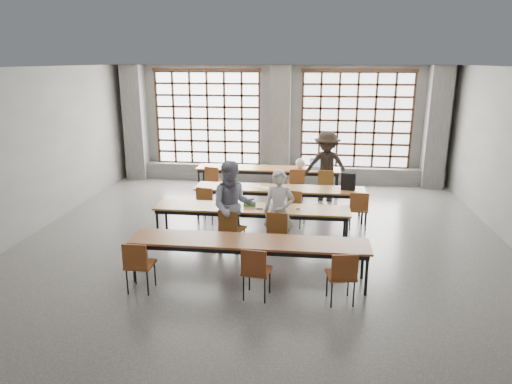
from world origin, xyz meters
The scene contains 40 objects.
floor centered at (0.00, 0.00, 0.00)m, with size 11.00×11.00×0.00m, color #4A4A48.
ceiling centered at (0.00, 0.00, 3.50)m, with size 11.00×11.00×0.00m, color silver.
wall_back centered at (0.00, 5.50, 1.75)m, with size 10.00×10.00×0.00m, color #62625F.
wall_front centered at (0.00, -5.50, 1.75)m, with size 10.00×10.00×0.00m, color #62625F.
wall_left centered at (-5.00, 0.00, 1.75)m, with size 11.00×11.00×0.00m, color #62625F.
column_left centered at (-4.50, 5.22, 1.75)m, with size 0.60×0.55×3.50m, color #50504E.
column_mid centered at (0.00, 5.22, 1.75)m, with size 0.60×0.55×3.50m, color #50504E.
column_right centered at (4.50, 5.22, 1.75)m, with size 0.60×0.55×3.50m, color #50504E.
window_left centered at (-2.25, 5.42, 1.90)m, with size 3.32×0.12×3.00m.
window_right centered at (2.25, 5.42, 1.90)m, with size 3.32×0.12×3.00m.
sill_ledge centered at (0.00, 5.30, 0.25)m, with size 9.80×0.35×0.50m, color #50504E.
desk_row_a centered at (-0.24, 3.98, 0.66)m, with size 4.00×0.70×0.73m.
desk_row_b centered at (0.23, 1.94, 0.66)m, with size 4.00×0.70×0.73m.
desk_row_c centered at (-0.23, 0.39, 0.66)m, with size 4.00×0.70×0.73m.
desk_row_d centered at (-0.05, -1.39, 0.66)m, with size 4.00×0.70×0.73m.
chair_back_left centered at (-1.66, 3.35, 0.54)m, with size 0.52×0.52×0.88m.
chair_back_mid centered at (0.58, 3.35, 0.54)m, with size 0.50×0.50×0.88m.
chair_back_right centered at (1.36, 3.35, 0.54)m, with size 0.45×0.45×0.88m.
chair_mid_left centered at (-1.39, 1.32, 0.54)m, with size 0.50×0.50×0.88m.
chair_mid_centre centered at (0.61, 1.32, 0.54)m, with size 0.51×0.51×0.88m.
chair_mid_right centered at (2.02, 1.32, 0.54)m, with size 0.44×0.45×0.88m.
chair_front_left centered at (-0.56, -0.23, 0.54)m, with size 0.53×0.53×0.88m.
chair_front_right centered at (0.36, -0.23, 0.54)m, with size 0.46×0.46×0.88m.
chair_near_left centered at (-1.75, -2.02, 0.54)m, with size 0.42×0.43×0.88m.
chair_near_mid centered at (0.14, -2.02, 0.54)m, with size 0.47×0.48×0.88m.
chair_near_right centered at (1.47, -2.02, 0.54)m, with size 0.49×0.49×0.88m.
student_male centered at (0.37, -0.11, 0.82)m, with size 0.60×0.39×1.65m, color silver.
student_female centered at (-0.53, -0.11, 0.90)m, with size 0.87×0.68×1.79m, color #19224B.
student_back centered at (1.36, 3.48, 0.93)m, with size 1.20×0.69×1.86m, color black.
laptop_front centered at (0.31, 0.50, 0.79)m, with size 0.37×0.32×0.26m.
laptop_back centered at (1.11, 4.09, 0.79)m, with size 0.37×0.32×0.26m.
mouse centered at (0.72, 0.37, 0.75)m, with size 0.10×0.06×0.04m, color silver.
green_box centered at (-0.28, 0.47, 0.78)m, with size 0.25×0.09×0.09m, color #317F29.
phone centered at (-0.05, 0.29, 0.74)m, with size 0.13×0.06×0.01m, color black.
paper_sheet_a centered at (-0.37, 1.99, 0.73)m, with size 0.30×0.21×0.00m, color white.
paper_sheet_b centered at (-0.07, 1.89, 0.73)m, with size 0.30×0.21×0.00m, color silver.
paper_sheet_c centered at (0.33, 1.94, 0.73)m, with size 0.30×0.21×0.00m, color silver.
backpack centered at (1.83, 1.99, 0.93)m, with size 0.32×0.20×0.40m, color black.
plastic_bag centered at (0.66, 4.03, 0.87)m, with size 0.26×0.21×0.29m, color silver.
red_pouch centered at (-1.75, -1.94, 0.50)m, with size 0.20×0.08×0.06m, color #A02113.
Camera 1 is at (0.92, -8.42, 3.63)m, focal length 32.00 mm.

